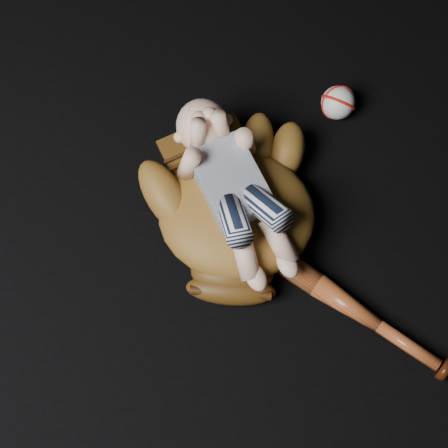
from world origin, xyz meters
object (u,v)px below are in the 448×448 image
object	(u,v)px
baseball_glove	(237,210)
newborn_baby	(237,191)
baseball	(338,103)
baseball_bat	(330,293)

from	to	relation	value
baseball_glove	newborn_baby	bearing A→B (deg)	94.35
baseball_glove	newborn_baby	world-z (taller)	newborn_baby
baseball_glove	baseball	distance (m)	0.34
baseball_bat	baseball	world-z (taller)	baseball
baseball_glove	newborn_baby	distance (m)	0.06
baseball_glove	baseball	bearing A→B (deg)	55.43
baseball_glove	newborn_baby	xyz separation A→B (m)	(0.00, 0.01, 0.06)
newborn_baby	baseball	distance (m)	0.34
baseball_bat	baseball	xyz separation A→B (m)	(0.13, 0.39, 0.01)
newborn_baby	baseball_bat	world-z (taller)	newborn_baby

